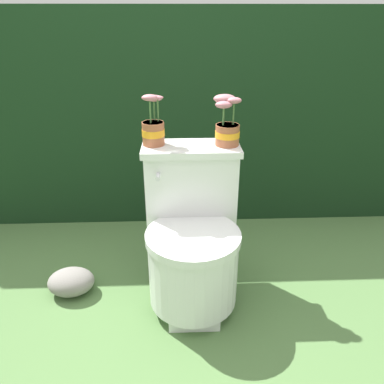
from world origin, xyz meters
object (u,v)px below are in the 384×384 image
object	(u,v)px
toilet	(192,239)
potted_plant_left	(153,128)
potted_plant_midleft	(227,126)
garden_stone	(71,282)

from	to	relation	value
toilet	potted_plant_left	distance (m)	0.54
toilet	potted_plant_midleft	world-z (taller)	potted_plant_midleft
potted_plant_left	potted_plant_midleft	world-z (taller)	potted_plant_left
potted_plant_midleft	garden_stone	xyz separation A→B (m)	(-0.77, -0.12, -0.75)
potted_plant_left	toilet	bearing A→B (deg)	-46.96
toilet	garden_stone	xyz separation A→B (m)	(-0.60, 0.05, -0.27)
toilet	potted_plant_midleft	xyz separation A→B (m)	(0.16, 0.16, 0.49)
potted_plant_left	garden_stone	distance (m)	0.87
toilet	potted_plant_left	xyz separation A→B (m)	(-0.17, 0.18, 0.48)
toilet	garden_stone	distance (m)	0.66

